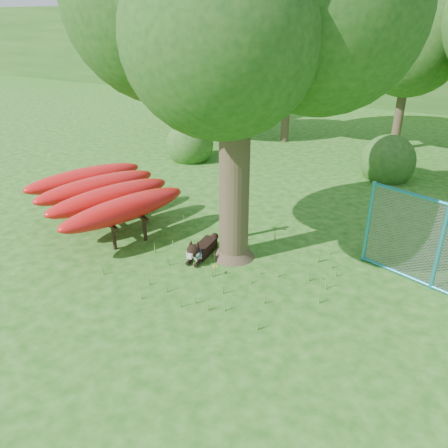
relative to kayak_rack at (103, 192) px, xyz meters
The scene contains 13 objects.
ground 3.97m from the kayak_rack, 22.84° to the right, with size 80.00×80.00×0.00m, color #1C5511.
wooden_post 3.46m from the kayak_rack, 16.11° to the left, with size 0.34×0.13×1.25m.
kayak_rack is the anchor object (origin of this frame).
husky_dog 3.22m from the kayak_rack, ahead, with size 0.41×1.28×0.57m.
fence_section 7.88m from the kayak_rack, ahead, with size 3.05×1.05×3.09m.
wildflower_clump 3.96m from the kayak_rack, 11.41° to the right, with size 0.12×0.12×0.25m.
bg_tree_a 9.68m from the kayak_rack, 109.04° to the left, with size 4.40×4.40×6.70m.
bg_tree_b 11.52m from the kayak_rack, 86.91° to the left, with size 5.20×5.20×8.22m.
bg_tree_c 12.97m from the kayak_rack, 66.21° to the left, with size 4.00×4.00×6.12m.
bg_tree_f 13.03m from the kayak_rack, 115.29° to the left, with size 3.60×3.60×5.55m.
shrub_left 6.23m from the kayak_rack, 103.43° to the left, with size 1.80×1.80×1.80m, color #26541B.
shrub_mid 9.38m from the kayak_rack, 53.40° to the left, with size 1.80×1.80×1.80m, color #26541B.
wooded_hillside 26.82m from the kayak_rack, 82.33° to the left, with size 80.00×12.00×6.00m, color #26541B.
Camera 1 is at (4.40, -5.97, 4.88)m, focal length 35.00 mm.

